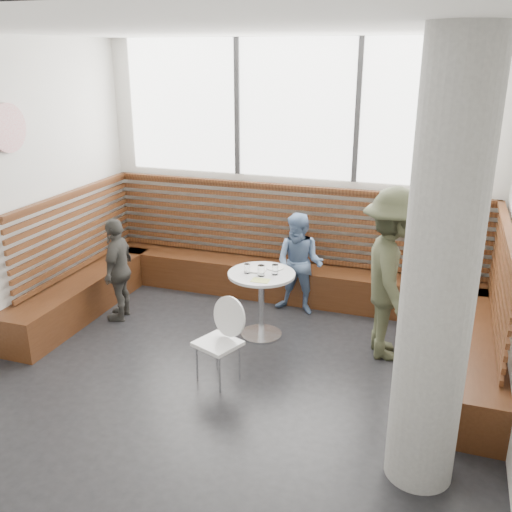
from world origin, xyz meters
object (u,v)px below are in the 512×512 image
(cafe_table, at_px, (261,291))
(child_left, at_px, (118,269))
(adult_man, at_px, (392,275))
(child_back, at_px, (300,264))
(concrete_column, at_px, (440,278))
(cafe_chair, at_px, (220,333))

(cafe_table, xyz_separation_m, child_left, (-1.74, -0.10, 0.08))
(cafe_table, distance_m, adult_man, 1.43)
(cafe_table, bearing_deg, child_back, 72.72)
(cafe_table, bearing_deg, adult_man, 1.50)
(cafe_table, height_order, adult_man, adult_man)
(adult_man, relative_size, child_left, 1.45)
(adult_man, xyz_separation_m, child_back, (-1.15, 0.71, -0.28))
(concrete_column, distance_m, adult_man, 1.96)
(cafe_chair, distance_m, adult_man, 1.84)
(adult_man, bearing_deg, child_left, 76.85)
(concrete_column, bearing_deg, adult_man, 104.21)
(child_back, xyz_separation_m, child_left, (-1.98, -0.85, -0.00))
(adult_man, distance_m, child_back, 1.38)
(adult_man, bearing_deg, child_back, 42.63)
(adult_man, bearing_deg, concrete_column, 178.64)
(concrete_column, distance_m, cafe_chair, 2.35)
(cafe_table, distance_m, cafe_chair, 0.98)
(concrete_column, xyz_separation_m, cafe_table, (-1.83, 1.74, -1.06))
(child_back, bearing_deg, concrete_column, -52.15)
(adult_man, relative_size, child_back, 1.45)
(adult_man, height_order, child_left, adult_man)
(adult_man, distance_m, child_left, 3.14)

